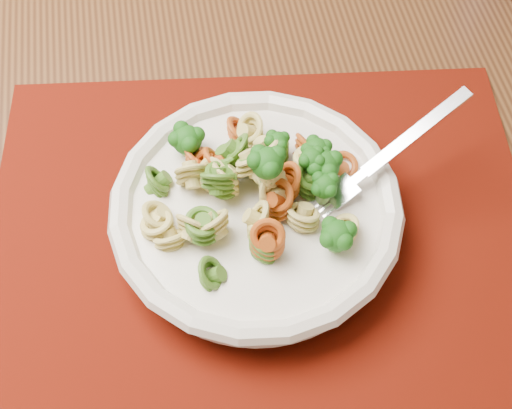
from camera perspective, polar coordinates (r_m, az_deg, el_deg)
dining_table at (r=0.73m, az=-4.77°, el=-1.25°), size 1.75×1.43×0.70m
placemat at (r=0.62m, az=0.46°, el=-2.52°), size 0.59×0.55×0.00m
pasta_bowl at (r=0.60m, az=-0.00°, el=-0.56°), size 0.25×0.25×0.05m
pasta_broccoli_heap at (r=0.59m, az=-0.00°, el=0.31°), size 0.21×0.21×0.06m
fork at (r=0.60m, az=6.84°, el=1.07°), size 0.18×0.04×0.08m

